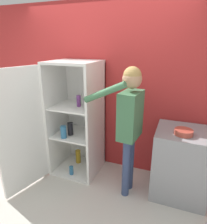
# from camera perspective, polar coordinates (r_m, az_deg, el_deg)

# --- Properties ---
(ground_plane) EXTENTS (12.00, 12.00, 0.00)m
(ground_plane) POSITION_cam_1_polar(r_m,az_deg,el_deg) (2.93, -7.35, -23.10)
(ground_plane) COLOR beige
(wall_back) EXTENTS (7.00, 0.06, 2.55)m
(wall_back) POSITION_cam_1_polar(r_m,az_deg,el_deg) (3.14, 0.19, 6.49)
(wall_back) COLOR #B72D2D
(wall_back) RESTS_ON ground_plane
(refrigerator) EXTENTS (0.91, 1.32, 1.73)m
(refrigerator) POSITION_cam_1_polar(r_m,az_deg,el_deg) (3.03, -10.34, -2.56)
(refrigerator) COLOR white
(refrigerator) RESTS_ON ground_plane
(person) EXTENTS (0.67, 0.51, 1.71)m
(person) POSITION_cam_1_polar(r_m,az_deg,el_deg) (2.47, 7.50, -1.05)
(person) COLOR #384770
(person) RESTS_ON ground_plane
(counter) EXTENTS (0.68, 0.65, 0.92)m
(counter) POSITION_cam_1_polar(r_m,az_deg,el_deg) (2.90, 21.11, -13.43)
(counter) COLOR gray
(counter) RESTS_ON ground_plane
(bowl) EXTENTS (0.22, 0.22, 0.07)m
(bowl) POSITION_cam_1_polar(r_m,az_deg,el_deg) (2.58, 21.92, -5.37)
(bowl) COLOR #B24738
(bowl) RESTS_ON counter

